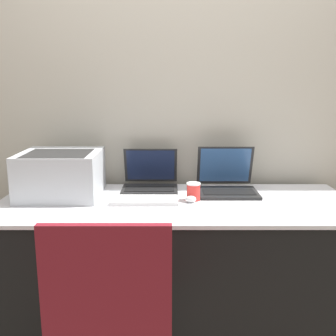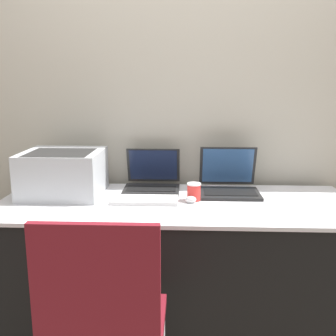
% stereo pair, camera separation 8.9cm
% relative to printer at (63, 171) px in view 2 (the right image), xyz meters
% --- Properties ---
extents(wall_back, '(8.00, 0.05, 2.60)m').
position_rel_printer_xyz_m(wall_back, '(0.65, 0.35, 0.39)').
color(wall_back, '#B7B2A3').
rests_on(wall_back, ground_plane).
extents(table, '(1.95, 0.75, 0.77)m').
position_rel_printer_xyz_m(table, '(0.65, -0.11, -0.52)').
color(table, black).
rests_on(table, ground_plane).
extents(printer, '(0.44, 0.41, 0.26)m').
position_rel_printer_xyz_m(printer, '(0.00, 0.00, 0.00)').
color(printer, '#B2B7BC').
rests_on(printer, table).
extents(laptop_left, '(0.33, 0.31, 0.24)m').
position_rel_printer_xyz_m(laptop_left, '(0.50, 0.15, -0.08)').
color(laptop_left, black).
rests_on(laptop_left, table).
extents(laptop_right, '(0.34, 0.34, 0.26)m').
position_rel_printer_xyz_m(laptop_right, '(0.96, 0.09, -0.08)').
color(laptop_right, black).
rests_on(laptop_right, table).
extents(external_keyboard, '(0.37, 0.16, 0.02)m').
position_rel_printer_xyz_m(external_keyboard, '(0.48, -0.12, -0.13)').
color(external_keyboard, silver).
rests_on(external_keyboard, table).
extents(coffee_cup, '(0.08, 0.08, 0.10)m').
position_rel_printer_xyz_m(coffee_cup, '(0.75, -0.09, -0.09)').
color(coffee_cup, red).
rests_on(coffee_cup, table).
extents(mouse, '(0.06, 0.04, 0.04)m').
position_rel_printer_xyz_m(mouse, '(0.73, -0.13, -0.12)').
color(mouse, silver).
rests_on(mouse, table).
extents(chair, '(0.43, 0.43, 0.97)m').
position_rel_printer_xyz_m(chair, '(0.41, -0.88, -0.35)').
color(chair, maroon).
rests_on(chair, ground_plane).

